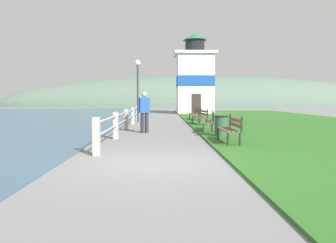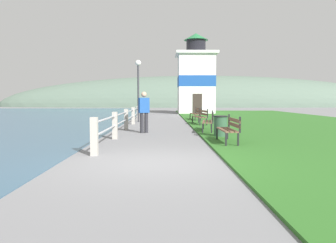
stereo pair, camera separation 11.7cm
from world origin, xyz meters
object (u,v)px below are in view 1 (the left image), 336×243
at_px(park_bench_far, 201,116).
at_px(lighthouse, 195,79).
at_px(park_bench_near, 231,128).
at_px(lamp_post, 138,79).
at_px(trash_bin, 221,127).
at_px(park_bench_by_lighthouse, 196,113).
at_px(person_strolling, 144,111).
at_px(park_bench_midway, 210,120).

relative_size(park_bench_far, lighthouse, 0.24).
height_order(park_bench_near, lamp_post, lamp_post).
bearing_deg(lighthouse, park_bench_far, -94.34).
distance_m(lighthouse, trash_bin, 21.44).
distance_m(park_bench_by_lighthouse, lighthouse, 11.67).
bearing_deg(person_strolling, trash_bin, -141.41).
bearing_deg(lamp_post, park_bench_near, -69.98).
xyz_separation_m(lighthouse, lamp_post, (-4.88, -12.51, -0.76)).
bearing_deg(park_bench_midway, lighthouse, -86.05).
xyz_separation_m(park_bench_by_lighthouse, person_strolling, (-3.09, -8.09, 0.43)).
xyz_separation_m(park_bench_far, lamp_post, (-3.74, 2.55, 2.20)).
xyz_separation_m(park_bench_midway, park_bench_far, (0.08, 4.08, 0.00)).
distance_m(park_bench_near, trash_bin, 1.76).
height_order(park_bench_midway, park_bench_far, same).
bearing_deg(park_bench_by_lighthouse, park_bench_midway, 82.01).
distance_m(park_bench_far, trash_bin, 6.14).
height_order(park_bench_by_lighthouse, person_strolling, person_strolling).
bearing_deg(trash_bin, lighthouse, 87.10).
bearing_deg(park_bench_near, person_strolling, -50.44).
height_order(park_bench_near, park_bench_midway, same).
height_order(lighthouse, trash_bin, lighthouse).
height_order(park_bench_by_lighthouse, lamp_post, lamp_post).
relative_size(park_bench_midway, park_bench_by_lighthouse, 1.02).
bearing_deg(park_bench_by_lighthouse, lamp_post, 11.65).
xyz_separation_m(park_bench_by_lighthouse, lighthouse, (1.01, 11.24, 2.96)).
distance_m(park_bench_near, park_bench_far, 7.89).
bearing_deg(lamp_post, lighthouse, 68.67).
distance_m(park_bench_far, person_strolling, 5.22).
xyz_separation_m(park_bench_far, park_bench_by_lighthouse, (0.13, 3.82, -0.00)).
relative_size(park_bench_near, lamp_post, 0.43).
xyz_separation_m(park_bench_midway, trash_bin, (0.15, -2.06, -0.12)).
bearing_deg(park_bench_far, park_bench_by_lighthouse, -99.24).
bearing_deg(lighthouse, park_bench_midway, -93.65).
bearing_deg(lamp_post, park_bench_far, -34.27).
distance_m(trash_bin, lamp_post, 9.76).
xyz_separation_m(park_bench_far, person_strolling, (-2.96, -4.27, 0.43)).
xyz_separation_m(lighthouse, trash_bin, (-1.07, -21.19, -3.08)).
height_order(park_bench_far, trash_bin, park_bench_far).
height_order(park_bench_midway, lamp_post, lamp_post).
xyz_separation_m(park_bench_near, trash_bin, (0.01, 1.76, -0.11)).
relative_size(lighthouse, trash_bin, 9.67).
distance_m(park_bench_far, lamp_post, 5.03).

